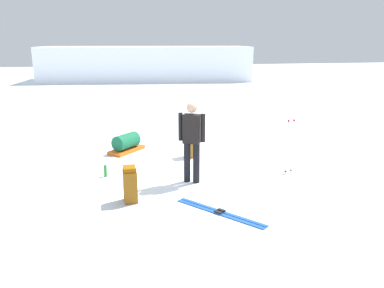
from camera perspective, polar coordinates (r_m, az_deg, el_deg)
name	(u,v)px	position (r m, az deg, el deg)	size (l,w,h in m)	color
ground_plane	(192,174)	(8.81, 0.00, -4.41)	(80.00, 80.00, 0.00)	white
distant_snow_ridge	(146,63)	(30.40, -6.63, 11.52)	(15.15, 5.00, 2.48)	white
skier_standing	(192,138)	(8.07, -0.04, 0.87)	(0.52, 0.35, 1.70)	black
ski_pair_near	(220,212)	(6.92, 4.05, -9.85)	(1.27, 1.53, 0.05)	#1E53AD
backpack_large_dark	(130,185)	(7.35, -8.95, -5.82)	(0.25, 0.33, 0.67)	brown
backpack_bright	(192,144)	(10.04, -0.03, -0.02)	(0.30, 0.38, 0.68)	brown
ski_poles_planted_near	(290,144)	(8.94, 13.99, 0.03)	(0.22, 0.12, 1.23)	#ACAFBA
gear_sled	(126,144)	(10.67, -9.49, 0.07)	(1.04, 1.08, 0.49)	#DF5A13
thermos_bottle	(105,171)	(8.84, -12.43, -3.82)	(0.07, 0.07, 0.26)	#267B2D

